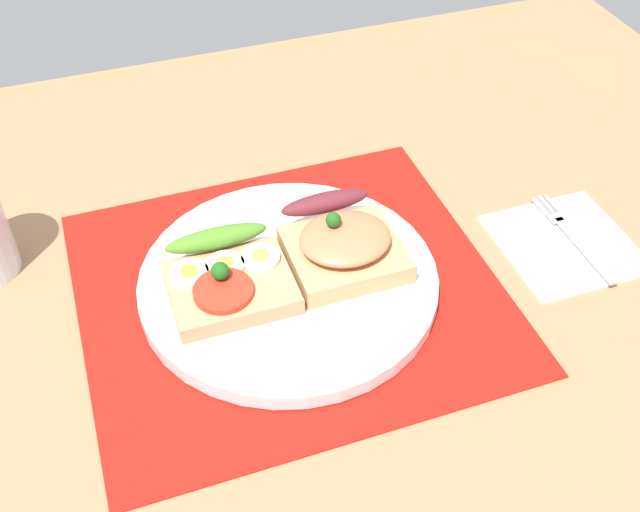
% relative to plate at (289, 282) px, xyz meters
% --- Properties ---
extents(ground_plane, '(1.20, 0.90, 0.03)m').
position_rel_plate_xyz_m(ground_plane, '(0.00, 0.00, -0.03)').
color(ground_plane, '#A1714C').
extents(placemat, '(0.37, 0.34, 0.00)m').
position_rel_plate_xyz_m(placemat, '(0.00, 0.00, -0.01)').
color(placemat, '#A7160F').
rests_on(placemat, ground_plane).
extents(plate, '(0.27, 0.27, 0.02)m').
position_rel_plate_xyz_m(plate, '(0.00, 0.00, 0.00)').
color(plate, white).
rests_on(plate, placemat).
extents(sandwich_egg_tomato, '(0.11, 0.10, 0.04)m').
position_rel_plate_xyz_m(sandwich_egg_tomato, '(-0.05, 0.00, 0.02)').
color(sandwich_egg_tomato, tan).
rests_on(sandwich_egg_tomato, plate).
extents(sandwich_salmon, '(0.10, 0.11, 0.05)m').
position_rel_plate_xyz_m(sandwich_salmon, '(0.05, 0.01, 0.03)').
color(sandwich_salmon, tan).
rests_on(sandwich_salmon, plate).
extents(napkin, '(0.12, 0.13, 0.01)m').
position_rel_plate_xyz_m(napkin, '(0.27, -0.03, -0.01)').
color(napkin, white).
rests_on(napkin, ground_plane).
extents(fork, '(0.02, 0.13, 0.00)m').
position_rel_plate_xyz_m(fork, '(0.28, -0.03, -0.00)').
color(fork, '#B7B7BC').
rests_on(fork, napkin).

